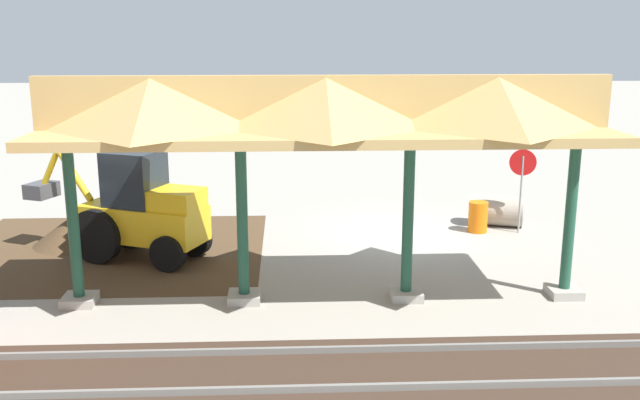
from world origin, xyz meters
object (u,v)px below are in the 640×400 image
Objects in this scene: backhoe at (138,211)px; concrete_pipe at (496,210)px; traffic_barrel at (478,217)px; stop_sign at (522,173)px.

backhoe is 2.89× the size of concrete_pipe.
traffic_barrel is (-9.40, -2.01, -0.82)m from backhoe.
stop_sign is 1.78m from traffic_barrel.
stop_sign reaches higher than traffic_barrel.
traffic_barrel is at bearing -167.95° from backhoe.
traffic_barrel is (0.75, 0.70, -0.01)m from concrete_pipe.
concrete_pipe is at bearing -137.02° from traffic_barrel.
concrete_pipe is (0.43, -0.83, -1.32)m from stop_sign.
concrete_pipe is 1.02m from traffic_barrel.
backhoe is at bearing 12.05° from traffic_barrel.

